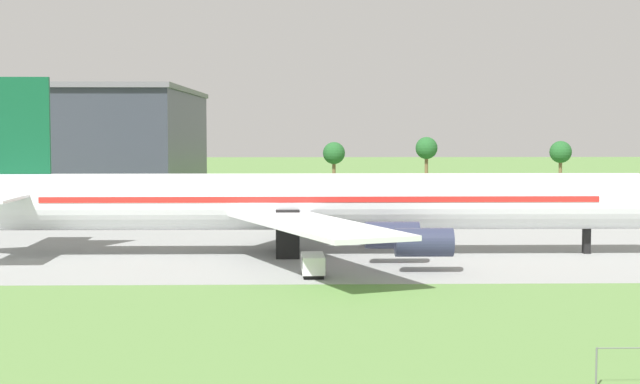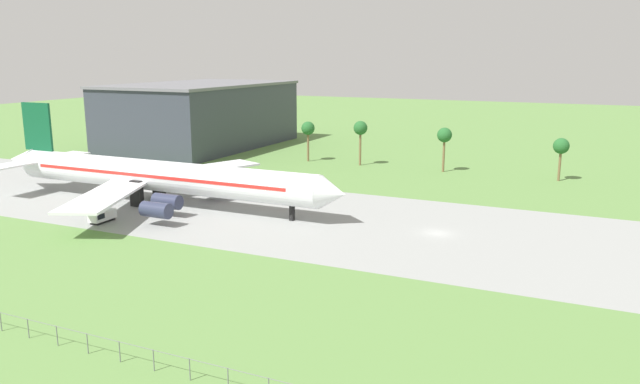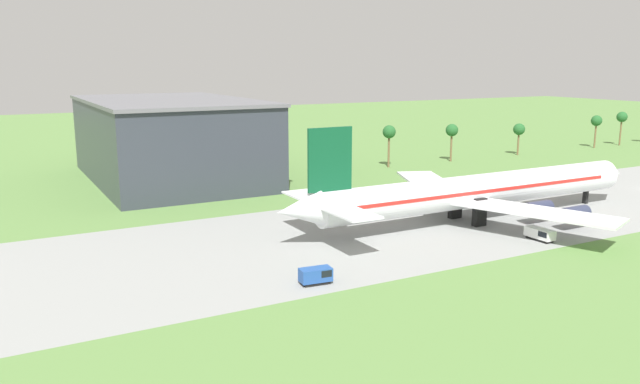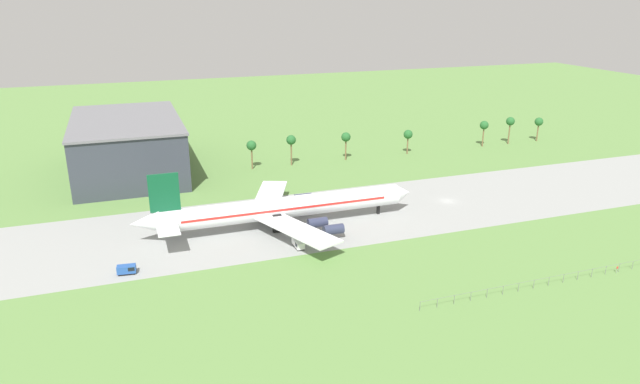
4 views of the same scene
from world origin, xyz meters
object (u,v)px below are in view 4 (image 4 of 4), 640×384
at_px(jet_airliner, 281,208).
at_px(terminal_building, 128,146).
at_px(no_stopping_sign, 617,269).
at_px(baggage_tug, 127,269).
at_px(fuel_truck, 299,244).

distance_m(jet_airliner, terminal_building, 77.63).
height_order(no_stopping_sign, terminal_building, terminal_building).
relative_size(baggage_tug, terminal_building, 0.07).
height_order(jet_airliner, no_stopping_sign, jet_airliner).
bearing_deg(fuel_truck, jet_airliner, 91.17).
xyz_separation_m(baggage_tug, fuel_truck, (41.39, 0.53, -0.09)).
xyz_separation_m(baggage_tug, no_stopping_sign, (106.53, -37.11, -0.11)).
distance_m(baggage_tug, fuel_truck, 41.39).
bearing_deg(fuel_truck, terminal_building, 114.51).
distance_m(jet_airliner, no_stopping_sign, 84.08).
bearing_deg(jet_airliner, baggage_tug, -159.34).
distance_m(jet_airliner, baggage_tug, 44.12).
relative_size(jet_airliner, terminal_building, 1.29).
bearing_deg(no_stopping_sign, terminal_building, 130.51).
relative_size(no_stopping_sign, terminal_building, 0.03).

